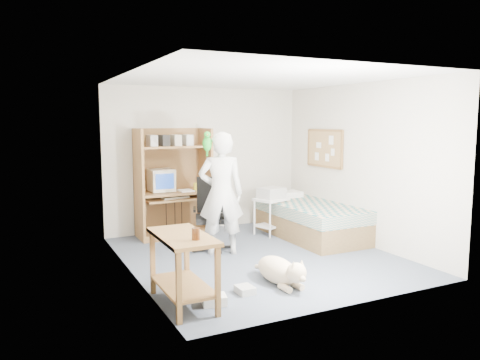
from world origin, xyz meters
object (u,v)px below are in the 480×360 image
(office_chair, at_px, (211,224))
(side_desk, at_px, (183,259))
(computer_hutch, at_px, (173,187))
(printer_cart, at_px, (271,210))
(person, at_px, (221,193))
(bed, at_px, (310,220))
(dog, at_px, (280,270))

(office_chair, bearing_deg, side_desk, -100.33)
(computer_hutch, distance_m, printer_cart, 1.71)
(person, bearing_deg, bed, -151.87)
(side_desk, xyz_separation_m, office_chair, (1.10, 1.88, -0.11))
(side_desk, relative_size, person, 0.56)
(printer_cart, bearing_deg, side_desk, -155.00)
(computer_hutch, relative_size, side_desk, 1.80)
(side_desk, bearing_deg, bed, 32.50)
(bed, relative_size, side_desk, 2.02)
(computer_hutch, distance_m, person, 1.40)
(bed, xyz_separation_m, dog, (-1.62, -1.73, -0.12))
(computer_hutch, distance_m, dog, 2.95)
(bed, distance_m, printer_cart, 0.68)
(computer_hutch, height_order, office_chair, computer_hutch)
(computer_hutch, distance_m, office_chair, 1.18)
(dog, xyz_separation_m, printer_cart, (1.14, 2.20, 0.25))
(office_chair, distance_m, dog, 1.81)
(bed, xyz_separation_m, printer_cart, (-0.48, 0.46, 0.12))
(computer_hutch, xyz_separation_m, side_desk, (-0.85, -2.94, -0.33))
(side_desk, bearing_deg, computer_hutch, 73.86)
(bed, bearing_deg, computer_hutch, 150.71)
(bed, distance_m, side_desk, 3.39)
(side_desk, height_order, dog, side_desk)
(side_desk, bearing_deg, person, 54.27)
(dog, height_order, printer_cart, printer_cart)
(dog, bearing_deg, computer_hutch, 93.86)
(bed, relative_size, office_chair, 1.90)
(computer_hutch, distance_m, side_desk, 3.08)
(office_chair, bearing_deg, person, -64.30)
(person, bearing_deg, printer_cart, -130.22)
(bed, distance_m, dog, 2.38)
(side_desk, distance_m, dog, 1.28)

